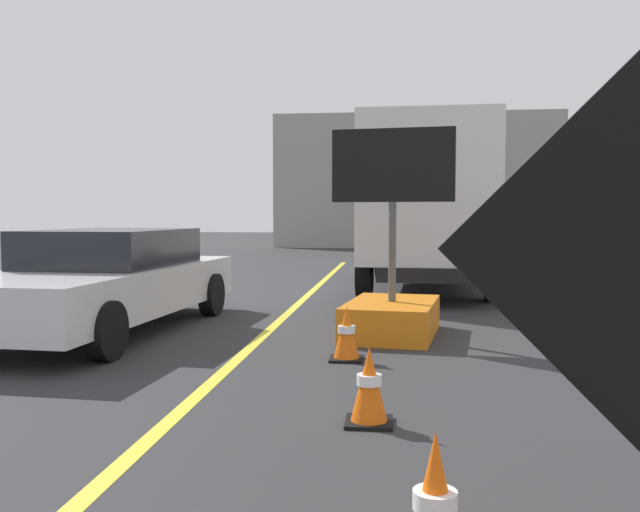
{
  "coord_description": "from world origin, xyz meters",
  "views": [
    {
      "loc": [
        1.73,
        1.58,
        1.6
      ],
      "look_at": [
        1.06,
        7.6,
        1.22
      ],
      "focal_mm": 38.51,
      "sensor_mm": 36.0,
      "label": 1
    }
  ],
  "objects_px": {
    "highway_guide_sign": "(475,160)",
    "traffic_cone_mid_lane": "(369,386)",
    "arrow_board_trailer": "(392,299)",
    "traffic_cone_far_lane": "(347,334)",
    "pickup_car": "(104,280)",
    "box_truck": "(429,203)"
  },
  "relations": [
    {
      "from": "highway_guide_sign",
      "to": "traffic_cone_mid_lane",
      "type": "distance_m",
      "value": 19.01
    },
    {
      "from": "arrow_board_trailer",
      "to": "traffic_cone_far_lane",
      "type": "xyz_separation_m",
      "value": [
        -0.48,
        -1.6,
        -0.19
      ]
    },
    {
      "from": "highway_guide_sign",
      "to": "arrow_board_trailer",
      "type": "bearing_deg",
      "value": -100.17
    },
    {
      "from": "pickup_car",
      "to": "traffic_cone_far_lane",
      "type": "distance_m",
      "value": 3.75
    },
    {
      "from": "box_truck",
      "to": "traffic_cone_far_lane",
      "type": "relative_size",
      "value": 12.03
    },
    {
      "from": "arrow_board_trailer",
      "to": "highway_guide_sign",
      "type": "height_order",
      "value": "highway_guide_sign"
    },
    {
      "from": "arrow_board_trailer",
      "to": "traffic_cone_far_lane",
      "type": "height_order",
      "value": "arrow_board_trailer"
    },
    {
      "from": "pickup_car",
      "to": "highway_guide_sign",
      "type": "xyz_separation_m",
      "value": [
        6.52,
        14.8,
        2.72
      ]
    },
    {
      "from": "arrow_board_trailer",
      "to": "traffic_cone_far_lane",
      "type": "bearing_deg",
      "value": -106.66
    },
    {
      "from": "pickup_car",
      "to": "traffic_cone_mid_lane",
      "type": "height_order",
      "value": "pickup_car"
    },
    {
      "from": "traffic_cone_mid_lane",
      "to": "box_truck",
      "type": "bearing_deg",
      "value": 84.87
    },
    {
      "from": "arrow_board_trailer",
      "to": "highway_guide_sign",
      "type": "distance_m",
      "value": 15.22
    },
    {
      "from": "pickup_car",
      "to": "traffic_cone_far_lane",
      "type": "xyz_separation_m",
      "value": [
        3.41,
        -1.5,
        -0.41
      ]
    },
    {
      "from": "arrow_board_trailer",
      "to": "pickup_car",
      "type": "bearing_deg",
      "value": -178.62
    },
    {
      "from": "pickup_car",
      "to": "traffic_cone_far_lane",
      "type": "height_order",
      "value": "pickup_car"
    },
    {
      "from": "traffic_cone_far_lane",
      "to": "arrow_board_trailer",
      "type": "bearing_deg",
      "value": 73.34
    },
    {
      "from": "traffic_cone_far_lane",
      "to": "pickup_car",
      "type": "bearing_deg",
      "value": 156.2
    },
    {
      "from": "box_truck",
      "to": "highway_guide_sign",
      "type": "bearing_deg",
      "value": 77.96
    },
    {
      "from": "pickup_car",
      "to": "highway_guide_sign",
      "type": "relative_size",
      "value": 1.06
    },
    {
      "from": "pickup_car",
      "to": "traffic_cone_far_lane",
      "type": "bearing_deg",
      "value": -23.8
    },
    {
      "from": "traffic_cone_mid_lane",
      "to": "pickup_car",
      "type": "bearing_deg",
      "value": 134.97
    },
    {
      "from": "box_truck",
      "to": "traffic_cone_far_lane",
      "type": "distance_m",
      "value": 7.54
    }
  ]
}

